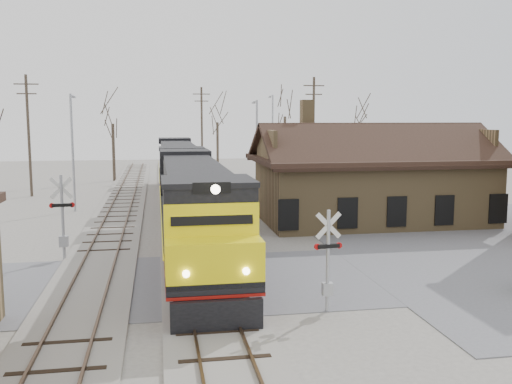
# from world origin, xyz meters

# --- Properties ---
(ground) EXTENTS (140.00, 140.00, 0.00)m
(ground) POSITION_xyz_m (0.00, 0.00, 0.00)
(ground) COLOR #9E998F
(ground) RESTS_ON ground
(road) EXTENTS (60.00, 9.00, 0.03)m
(road) POSITION_xyz_m (0.00, 0.00, 0.01)
(road) COLOR slate
(road) RESTS_ON ground
(track_main) EXTENTS (3.40, 90.00, 0.24)m
(track_main) POSITION_xyz_m (0.00, 15.00, 0.07)
(track_main) COLOR #9E998F
(track_main) RESTS_ON ground
(track_siding) EXTENTS (3.40, 90.00, 0.24)m
(track_siding) POSITION_xyz_m (-4.50, 15.00, 0.07)
(track_siding) COLOR #9E998F
(track_siding) RESTS_ON ground
(depot) EXTENTS (15.20, 9.31, 7.90)m
(depot) POSITION_xyz_m (11.99, 12.00, 2.41)
(depot) COLOR olive
(depot) RESTS_ON ground
(locomotive_lead) EXTENTS (3.15, 21.11, 4.69)m
(locomotive_lead) POSITION_xyz_m (0.00, 4.03, 2.46)
(locomotive_lead) COLOR black
(locomotive_lead) RESTS_ON ground
(locomotive_trailing) EXTENTS (3.15, 21.11, 4.44)m
(locomotive_trailing) POSITION_xyz_m (0.00, 25.41, 2.46)
(locomotive_trailing) COLOR black
(locomotive_trailing) RESTS_ON ground
(crossbuck_near) EXTENTS (1.03, 0.27, 3.62)m
(crossbuck_near) POSITION_xyz_m (4.03, -4.41, 1.73)
(crossbuck_near) COLOR #A5A8AD
(crossbuck_near) RESTS_ON ground
(crossbuck_far) EXTENTS (1.17, 0.31, 4.10)m
(crossbuck_far) POSITION_xyz_m (-6.21, 4.71, 1.92)
(crossbuck_far) COLOR #A5A8AD
(crossbuck_far) RESTS_ON ground
(streetlight_a) EXTENTS (0.25, 2.04, 8.43)m
(streetlight_a) POSITION_xyz_m (-7.70, 19.58, 4.75)
(streetlight_a) COLOR #A5A8AD
(streetlight_a) RESTS_ON ground
(streetlight_b) EXTENTS (0.25, 2.04, 8.20)m
(streetlight_b) POSITION_xyz_m (6.60, 24.73, 4.63)
(streetlight_b) COLOR #A5A8AD
(streetlight_b) RESTS_ON ground
(streetlight_c) EXTENTS (0.25, 2.04, 9.16)m
(streetlight_c) POSITION_xyz_m (10.67, 38.08, 5.12)
(streetlight_c) COLOR #A5A8AD
(streetlight_c) RESTS_ON ground
(utility_pole_a) EXTENTS (2.00, 0.24, 10.34)m
(utility_pole_a) POSITION_xyz_m (-12.47, 28.19, 5.40)
(utility_pole_a) COLOR #382D23
(utility_pole_a) RESTS_ON ground
(utility_pole_b) EXTENTS (2.00, 0.24, 10.21)m
(utility_pole_b) POSITION_xyz_m (3.45, 43.69, 5.33)
(utility_pole_b) COLOR #382D23
(utility_pole_b) RESTS_ON ground
(utility_pole_c) EXTENTS (2.00, 0.24, 10.49)m
(utility_pole_c) POSITION_xyz_m (12.83, 29.26, 5.48)
(utility_pole_c) COLOR #382D23
(utility_pole_c) RESTS_ON ground
(tree_b) EXTENTS (4.06, 4.06, 9.94)m
(tree_b) POSITION_xyz_m (-6.32, 39.45, 7.08)
(tree_b) COLOR #382D23
(tree_b) RESTS_ON ground
(tree_c) EXTENTS (4.08, 4.08, 10.00)m
(tree_c) POSITION_xyz_m (5.90, 49.71, 7.12)
(tree_c) COLOR #382D23
(tree_c) RESTS_ON ground
(tree_d) EXTENTS (4.57, 4.57, 11.18)m
(tree_d) POSITION_xyz_m (13.13, 42.79, 7.97)
(tree_d) COLOR #382D23
(tree_d) RESTS_ON ground
(tree_e) EXTENTS (3.79, 3.79, 9.29)m
(tree_e) POSITION_xyz_m (21.56, 40.28, 6.60)
(tree_e) COLOR #382D23
(tree_e) RESTS_ON ground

